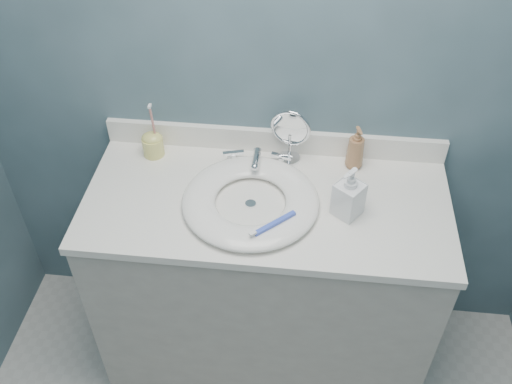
# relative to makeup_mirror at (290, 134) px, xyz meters

# --- Properties ---
(back_wall) EXTENTS (2.20, 0.02, 2.40)m
(back_wall) POSITION_rel_makeup_mirror_xyz_m (-0.06, 0.06, 0.21)
(back_wall) COLOR #3F565F
(back_wall) RESTS_ON ground
(vanity_cabinet) EXTENTS (1.20, 0.55, 0.85)m
(vanity_cabinet) POSITION_rel_makeup_mirror_xyz_m (-0.06, -0.22, -0.57)
(vanity_cabinet) COLOR #BCB7AC
(vanity_cabinet) RESTS_ON ground
(countertop) EXTENTS (1.22, 0.57, 0.03)m
(countertop) POSITION_rel_makeup_mirror_xyz_m (-0.06, -0.22, -0.13)
(countertop) COLOR white
(countertop) RESTS_ON vanity_cabinet
(backsplash) EXTENTS (1.22, 0.02, 0.09)m
(backsplash) POSITION_rel_makeup_mirror_xyz_m (-0.06, 0.04, -0.07)
(backsplash) COLOR white
(backsplash) RESTS_ON countertop
(basin) EXTENTS (0.45, 0.45, 0.04)m
(basin) POSITION_rel_makeup_mirror_xyz_m (-0.11, -0.25, -0.10)
(basin) COLOR white
(basin) RESTS_ON countertop
(drain) EXTENTS (0.04, 0.04, 0.01)m
(drain) POSITION_rel_makeup_mirror_xyz_m (-0.11, -0.25, -0.11)
(drain) COLOR silver
(drain) RESTS_ON countertop
(faucet) EXTENTS (0.25, 0.13, 0.07)m
(faucet) POSITION_rel_makeup_mirror_xyz_m (-0.11, -0.05, -0.09)
(faucet) COLOR silver
(faucet) RESTS_ON countertop
(makeup_mirror) EXTENTS (0.14, 0.08, 0.21)m
(makeup_mirror) POSITION_rel_makeup_mirror_xyz_m (0.00, 0.00, 0.00)
(makeup_mirror) COLOR silver
(makeup_mirror) RESTS_ON countertop
(soap_bottle_amber) EXTENTS (0.08, 0.08, 0.16)m
(soap_bottle_amber) POSITION_rel_makeup_mirror_xyz_m (0.23, -0.01, -0.03)
(soap_bottle_amber) COLOR #9B6B46
(soap_bottle_amber) RESTS_ON countertop
(soap_bottle_clear) EXTENTS (0.12, 0.12, 0.18)m
(soap_bottle_clear) POSITION_rel_makeup_mirror_xyz_m (0.20, -0.25, -0.02)
(soap_bottle_clear) COLOR white
(soap_bottle_clear) RESTS_ON countertop
(toothbrush_holder) EXTENTS (0.08, 0.08, 0.22)m
(toothbrush_holder) POSITION_rel_makeup_mirror_xyz_m (-0.49, -0.02, -0.06)
(toothbrush_holder) COLOR #DCD66E
(toothbrush_holder) RESTS_ON countertop
(toothbrush_lying) EXTENTS (0.14, 0.13, 0.02)m
(toothbrush_lying) POSITION_rel_makeup_mirror_xyz_m (-0.03, -0.37, -0.07)
(toothbrush_lying) COLOR blue
(toothbrush_lying) RESTS_ON basin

